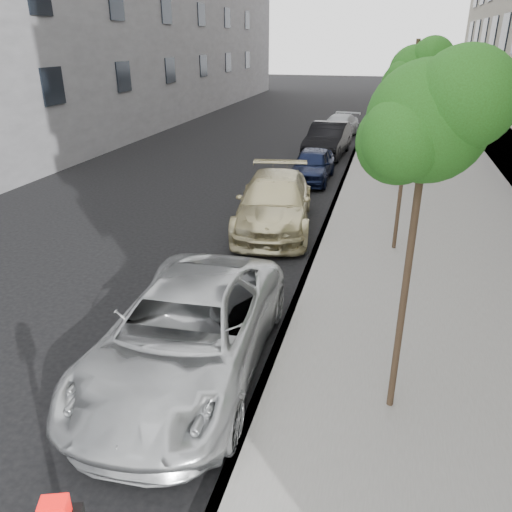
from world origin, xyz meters
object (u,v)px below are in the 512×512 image
at_px(tree_near, 430,122).
at_px(tree_far, 408,85).
at_px(tree_mid, 416,72).
at_px(suv, 274,202).
at_px(sedan_blue, 312,165).
at_px(sedan_black, 328,140).
at_px(minivan, 187,332).
at_px(sedan_rear, 339,126).

bearing_deg(tree_near, tree_far, 90.00).
height_order(tree_mid, suv, tree_mid).
bearing_deg(sedan_blue, tree_near, -75.54).
xyz_separation_m(tree_mid, sedan_black, (-3.33, 11.75, -3.80)).
bearing_deg(suv, tree_far, 47.68).
bearing_deg(sedan_blue, suv, -92.29).
height_order(minivan, sedan_blue, minivan).
bearing_deg(suv, minivan, -96.77).
bearing_deg(sedan_rear, tree_mid, -70.15).
distance_m(tree_near, sedan_blue, 14.27).
height_order(tree_far, sedan_black, tree_far).
bearing_deg(sedan_blue, tree_mid, -63.66).
height_order(tree_near, minivan, tree_near).
bearing_deg(sedan_black, sedan_rear, 93.62).
bearing_deg(sedan_rear, tree_far, -63.56).
distance_m(tree_far, sedan_black, 6.91).
bearing_deg(tree_far, sedan_rear, 107.71).
xyz_separation_m(sedan_black, sedan_rear, (-0.00, 5.17, -0.16)).
xyz_separation_m(tree_far, minivan, (-3.40, -12.82, -3.04)).
height_order(tree_far, sedan_rear, tree_far).
height_order(suv, sedan_black, sedan_black).
xyz_separation_m(tree_near, sedan_black, (-3.33, 18.25, -3.59)).
distance_m(tree_mid, minivan, 8.13).
height_order(tree_mid, sedan_black, tree_mid).
height_order(tree_far, suv, tree_far).
bearing_deg(suv, sedan_rear, 80.69).
bearing_deg(sedan_rear, minivan, -81.46).
bearing_deg(sedan_rear, suv, -82.28).
height_order(tree_near, tree_far, tree_near).
bearing_deg(tree_far, sedan_black, 122.38).
xyz_separation_m(suv, sedan_black, (0.28, 10.59, 0.01)).
relative_size(tree_near, tree_mid, 0.98).
height_order(sedan_blue, sedan_rear, sedan_blue).
bearing_deg(tree_near, sedan_black, 100.33).
distance_m(sedan_blue, sedan_black, 4.88).
bearing_deg(minivan, sedan_black, 87.11).
height_order(sedan_black, sedan_rear, sedan_black).
relative_size(tree_far, minivan, 0.80).
distance_m(tree_far, sedan_blue, 4.61).
xyz_separation_m(tree_near, sedan_rear, (-3.33, 23.42, -3.75)).
height_order(tree_far, sedan_blue, tree_far).
xyz_separation_m(tree_near, minivan, (-3.40, 0.18, -3.61)).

